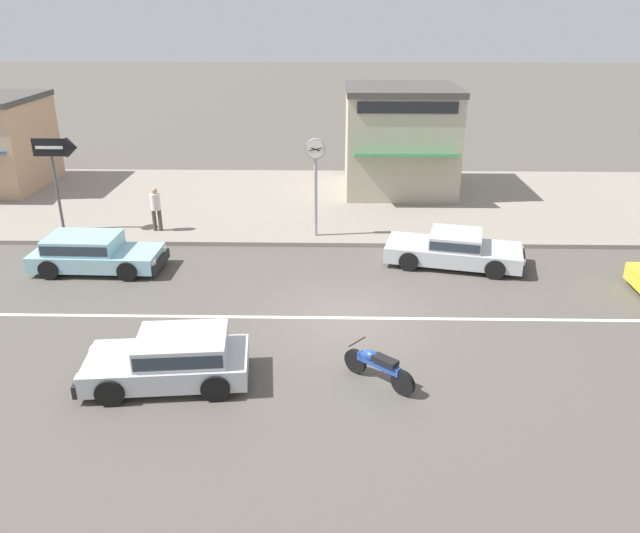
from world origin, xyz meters
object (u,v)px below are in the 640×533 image
at_px(hatchback_silver_3, 173,357).
at_px(hatchback_pale_blue_4, 92,252).
at_px(street_clock, 315,164).
at_px(pedestrian_mid_kerb, 156,206).
at_px(shopfront_mid_block, 400,139).
at_px(sedan_silver_2, 455,249).
at_px(motorcycle_0, 378,366).
at_px(arrow_signboard, 66,153).

distance_m(hatchback_silver_3, hatchback_pale_blue_4, 7.25).
distance_m(hatchback_silver_3, street_clock, 9.60).
bearing_deg(pedestrian_mid_kerb, street_clock, -4.02).
xyz_separation_m(hatchback_pale_blue_4, pedestrian_mid_kerb, (1.12, 3.25, 0.46)).
height_order(hatchback_silver_3, shopfront_mid_block, shopfront_mid_block).
height_order(hatchback_silver_3, hatchback_pale_blue_4, same).
bearing_deg(pedestrian_mid_kerb, hatchback_silver_3, -73.30).
relative_size(sedan_silver_2, hatchback_silver_3, 1.23).
bearing_deg(sedan_silver_2, street_clock, 153.26).
xyz_separation_m(sedan_silver_2, pedestrian_mid_kerb, (-9.99, 2.60, 0.51)).
bearing_deg(hatchback_pale_blue_4, pedestrian_mid_kerb, 70.89).
height_order(street_clock, shopfront_mid_block, shopfront_mid_block).
height_order(sedan_silver_2, hatchback_silver_3, hatchback_silver_3).
bearing_deg(pedestrian_mid_kerb, motorcycle_0, -52.38).
height_order(sedan_silver_2, pedestrian_mid_kerb, pedestrian_mid_kerb).
distance_m(sedan_silver_2, arrow_signboard, 13.33).
bearing_deg(sedan_silver_2, pedestrian_mid_kerb, 165.39).
bearing_deg(motorcycle_0, pedestrian_mid_kerb, 127.62).
relative_size(hatchback_pale_blue_4, shopfront_mid_block, 0.75).
bearing_deg(shopfront_mid_block, pedestrian_mid_kerb, -147.91).
xyz_separation_m(hatchback_pale_blue_4, arrow_signboard, (-1.74, 3.25, 2.32)).
relative_size(motorcycle_0, street_clock, 0.43).
distance_m(hatchback_silver_3, pedestrian_mid_kerb, 9.77).
xyz_separation_m(hatchback_silver_3, shopfront_mid_block, (6.20, 14.99, 1.74)).
bearing_deg(sedan_silver_2, hatchback_silver_3, -136.83).
bearing_deg(hatchback_silver_3, street_clock, 72.62).
relative_size(sedan_silver_2, street_clock, 1.34).
bearing_deg(shopfront_mid_block, hatchback_pale_blue_4, -138.72).
bearing_deg(sedan_silver_2, hatchback_pale_blue_4, -176.69).
bearing_deg(hatchback_pale_blue_4, arrow_signboard, 118.17).
distance_m(motorcycle_0, street_clock, 9.33).
xyz_separation_m(street_clock, arrow_signboard, (-8.47, 0.39, 0.24)).
height_order(arrow_signboard, pedestrian_mid_kerb, arrow_signboard).
distance_m(hatchback_pale_blue_4, arrow_signboard, 4.35).
bearing_deg(motorcycle_0, arrow_signboard, 137.15).
bearing_deg(shopfront_mid_block, sedan_silver_2, -83.19).
distance_m(street_clock, shopfront_mid_block, 6.94).
distance_m(sedan_silver_2, street_clock, 5.35).
xyz_separation_m(sedan_silver_2, shopfront_mid_block, (-0.99, 8.25, 1.79)).
distance_m(hatchback_silver_3, shopfront_mid_block, 16.31).
xyz_separation_m(hatchback_pale_blue_4, shopfront_mid_block, (10.13, 8.89, 1.73)).
bearing_deg(shopfront_mid_block, arrow_signboard, -154.55).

